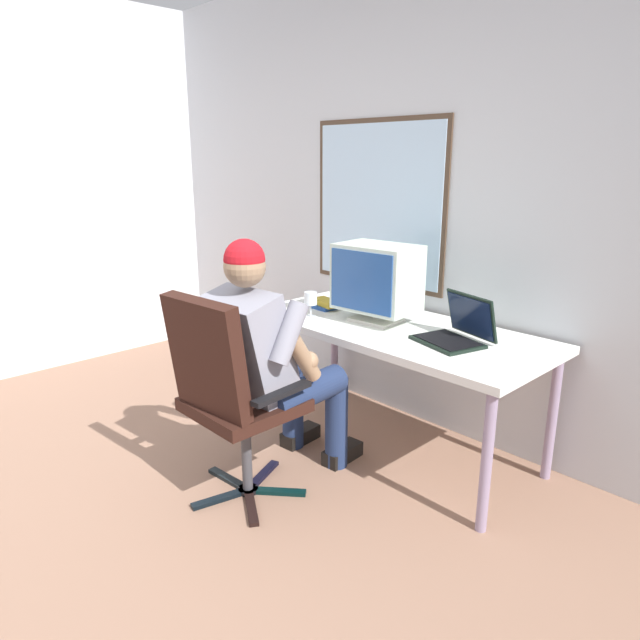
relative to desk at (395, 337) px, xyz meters
name	(u,v)px	position (x,y,z in m)	size (l,w,h in m)	color
ground_plane	(43,615)	(-0.07, -1.89, -0.66)	(5.24, 4.70, 0.02)	#926C56
wall_rear	(436,199)	(-0.09, 0.43, 0.71)	(5.24, 0.08, 2.73)	silver
desk	(395,337)	(0.00, 0.00, 0.00)	(1.67, 0.75, 0.71)	#95829F
office_chair	(227,387)	(-0.17, -0.98, -0.06)	(0.58, 0.56, 1.03)	black
person_seated	(270,358)	(-0.20, -0.71, 0.01)	(0.56, 0.83, 1.25)	navy
crt_monitor	(377,278)	(-0.13, -0.01, 0.30)	(0.46, 0.33, 0.43)	beige
laptop	(458,330)	(0.38, 0.01, 0.12)	(0.38, 0.37, 0.23)	black
wine_glass	(311,300)	(-0.45, -0.21, 0.16)	(0.07, 0.07, 0.15)	silver
book_stack	(326,304)	(-0.52, -0.01, 0.09)	(0.20, 0.14, 0.05)	#21458D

